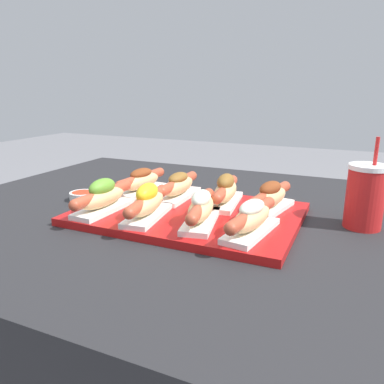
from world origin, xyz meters
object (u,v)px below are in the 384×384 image
at_px(hot_dog_4, 141,181).
at_px(drink_cup, 365,196).
at_px(hot_dog_5, 178,186).
at_px(hot_dog_6, 225,191).
at_px(hot_dog_3, 252,218).
at_px(hot_dog_7, 270,197).
at_px(sauce_bowl, 82,196).
at_px(hot_dog_0, 103,197).
at_px(hot_dog_1, 147,203).
at_px(serving_tray, 189,214).
at_px(hot_dog_2, 201,208).

bearing_deg(hot_dog_4, drink_cup, 1.21).
bearing_deg(hot_dog_5, hot_dog_6, -0.25).
xyz_separation_m(hot_dog_3, hot_dog_7, (0.00, 0.16, 0.00)).
xyz_separation_m(hot_dog_3, sauce_bowl, (-0.51, 0.09, -0.04)).
distance_m(hot_dog_0, hot_dog_6, 0.30).
height_order(hot_dog_3, hot_dog_5, same).
relative_size(hot_dog_3, drink_cup, 1.04).
bearing_deg(hot_dog_6, sauce_bowl, -169.58).
distance_m(hot_dog_1, hot_dog_3, 0.24).
xyz_separation_m(serving_tray, hot_dog_1, (-0.06, -0.09, 0.04)).
height_order(serving_tray, hot_dog_3, hot_dog_3).
distance_m(hot_dog_0, hot_dog_4, 0.18).
bearing_deg(hot_dog_0, hot_dog_6, 34.73).
bearing_deg(hot_dog_3, serving_tray, 154.52).
bearing_deg(hot_dog_2, hot_dog_0, -175.68).
distance_m(hot_dog_6, drink_cup, 0.32).
xyz_separation_m(serving_tray, drink_cup, (0.38, 0.10, 0.06)).
distance_m(hot_dog_0, hot_dog_1, 0.12).
height_order(hot_dog_0, hot_dog_3, hot_dog_0).
distance_m(serving_tray, hot_dog_0, 0.21).
relative_size(hot_dog_2, drink_cup, 1.03).
bearing_deg(hot_dog_0, hot_dog_2, 4.32).
bearing_deg(sauce_bowl, serving_tray, -1.45).
xyz_separation_m(hot_dog_1, hot_dog_2, (0.12, 0.02, -0.00)).
xyz_separation_m(hot_dog_0, hot_dog_4, (-0.00, 0.18, -0.00)).
relative_size(serving_tray, hot_dog_1, 2.44).
xyz_separation_m(sauce_bowl, drink_cup, (0.71, 0.09, 0.06)).
bearing_deg(hot_dog_2, hot_dog_1, -172.88).
xyz_separation_m(hot_dog_0, hot_dog_3, (0.36, 0.01, -0.00)).
distance_m(hot_dog_4, hot_dog_5, 0.12).
bearing_deg(drink_cup, hot_dog_4, -178.79).
xyz_separation_m(serving_tray, hot_dog_0, (-0.18, -0.09, 0.04)).
bearing_deg(hot_dog_2, hot_dog_4, 147.39).
height_order(hot_dog_1, hot_dog_6, hot_dog_1).
height_order(hot_dog_2, hot_dog_4, hot_dog_2).
xyz_separation_m(hot_dog_3, drink_cup, (0.20, 0.18, 0.02)).
distance_m(hot_dog_2, hot_dog_6, 0.15).
xyz_separation_m(hot_dog_4, drink_cup, (0.57, 0.01, 0.02)).
height_order(hot_dog_5, hot_dog_6, hot_dog_6).
bearing_deg(hot_dog_4, hot_dog_1, -54.67).
distance_m(hot_dog_2, sauce_bowl, 0.40).
bearing_deg(hot_dog_7, hot_dog_4, 177.79).
bearing_deg(drink_cup, hot_dog_2, -151.99).
bearing_deg(drink_cup, hot_dog_1, -157.31).
xyz_separation_m(hot_dog_1, hot_dog_6, (0.13, 0.17, -0.00)).
xyz_separation_m(hot_dog_1, drink_cup, (0.44, 0.18, 0.02)).
bearing_deg(hot_dog_0, serving_tray, 26.37).
relative_size(hot_dog_3, sauce_bowl, 3.04).
height_order(hot_dog_1, hot_dog_7, hot_dog_1).
bearing_deg(hot_dog_2, serving_tray, 131.11).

